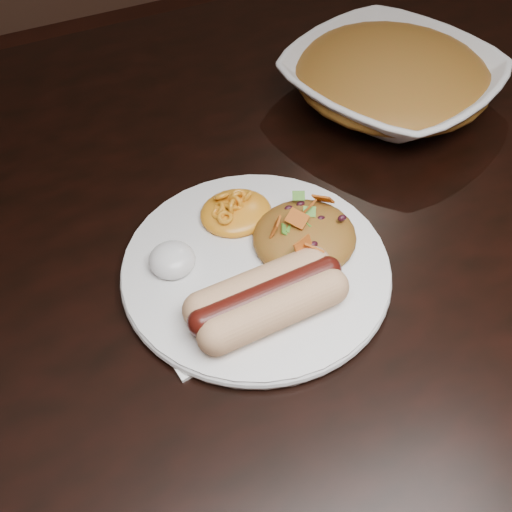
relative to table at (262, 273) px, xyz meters
name	(u,v)px	position (x,y,z in m)	size (l,w,h in m)	color
floor	(260,485)	(0.00, 0.00, -0.66)	(4.00, 4.00, 0.00)	#441B11
table	(262,273)	(0.00, 0.00, 0.00)	(1.60, 0.90, 0.75)	black
plate	(256,268)	(-0.04, -0.06, 0.10)	(0.25, 0.25, 0.01)	silver
hotdog	(267,298)	(-0.05, -0.12, 0.12)	(0.12, 0.07, 0.03)	#DFA67A
mac_and_cheese	(236,206)	(-0.03, 0.00, 0.12)	(0.07, 0.07, 0.03)	gold
sour_cream	(172,256)	(-0.11, -0.03, 0.12)	(0.04, 0.04, 0.03)	silver
taco_salad	(305,230)	(0.01, -0.06, 0.12)	(0.10, 0.10, 0.04)	#B33717
fork	(162,334)	(-0.14, -0.09, 0.09)	(0.02, 0.13, 0.00)	white
serving_bowl	(390,83)	(0.23, 0.11, 0.12)	(0.24, 0.24, 0.06)	silver
bowl_filling	(393,68)	(0.23, 0.11, 0.14)	(0.23, 0.23, 0.06)	#B33717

